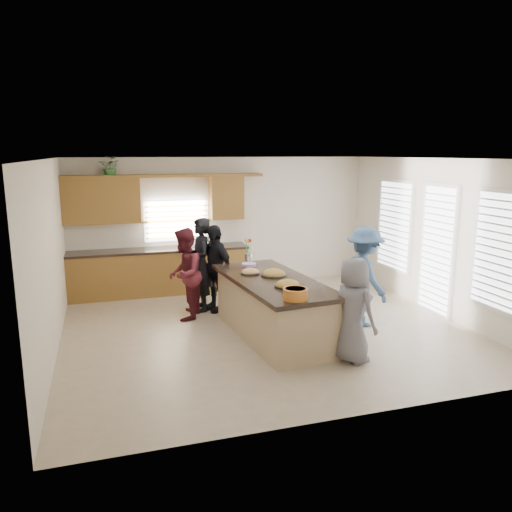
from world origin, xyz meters
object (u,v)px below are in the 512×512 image
object	(u,v)px
island	(273,309)
woman_right_back	(364,276)
woman_left_back	(201,265)
woman_left_front	(215,268)
woman_right_front	(353,310)
salad_bowl	(295,293)
woman_left_mid	(185,274)

from	to	relation	value
island	woman_right_back	distance (m)	1.71
island	woman_right_back	world-z (taller)	woman_right_back
woman_left_back	woman_left_front	bearing A→B (deg)	66.55
woman_left_front	woman_right_front	distance (m)	3.14
salad_bowl	woman_left_back	size ratio (longest dim) A/B	0.20
woman_left_back	woman_right_back	size ratio (longest dim) A/B	1.02
woman_right_back	woman_left_front	bearing A→B (deg)	51.41
woman_right_front	woman_left_mid	bearing A→B (deg)	17.00
woman_left_back	woman_right_back	bearing A→B (deg)	55.60
salad_bowl	woman_right_front	size ratio (longest dim) A/B	0.23
salad_bowl	woman_left_front	xyz separation A→B (m)	(-0.50, 2.75, -0.23)
woman_right_back	woman_right_front	distance (m)	1.61
woman_left_front	woman_right_back	bearing A→B (deg)	30.53
woman_left_back	woman_left_mid	xyz separation A→B (m)	(-0.37, -0.40, -0.06)
island	woman_left_mid	world-z (taller)	woman_left_mid
woman_left_mid	salad_bowl	bearing A→B (deg)	45.80
island	woman_left_back	bearing A→B (deg)	110.39
island	salad_bowl	distance (m)	1.29
woman_left_front	salad_bowl	bearing A→B (deg)	-14.85
salad_bowl	woman_right_back	world-z (taller)	woman_right_back
woman_left_back	woman_left_front	distance (m)	0.26
island	woman_left_front	bearing A→B (deg)	104.59
woman_left_mid	woman_left_front	world-z (taller)	woman_left_mid
salad_bowl	woman_left_back	bearing A→B (deg)	104.61
island	woman_left_mid	distance (m)	1.79
woman_left_back	woman_right_back	xyz separation A→B (m)	(2.48, -1.62, -0.02)
salad_bowl	woman_right_front	world-z (taller)	woman_right_front
salad_bowl	woman_left_mid	distance (m)	2.69
salad_bowl	woman_left_mid	world-z (taller)	woman_left_mid
salad_bowl	island	bearing A→B (deg)	86.09
island	woman_left_back	distance (m)	1.93
salad_bowl	woman_left_back	xyz separation A→B (m)	(-0.74, 2.85, -0.17)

